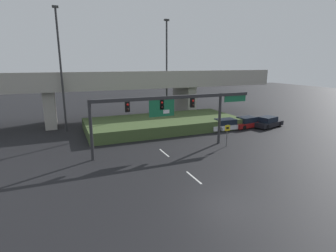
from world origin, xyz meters
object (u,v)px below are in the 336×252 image
(signal_gantry, at_px, (172,106))
(parked_sedan_far_right, at_px, (268,122))
(highway_light_pole_near, at_px, (61,69))
(parked_sedan_near_right, at_px, (226,125))
(parked_sedan_mid_right, at_px, (247,123))
(speed_limit_sign, at_px, (227,132))
(highway_light_pole_far, at_px, (167,69))

(signal_gantry, relative_size, parked_sedan_far_right, 3.50)
(highway_light_pole_near, height_order, parked_sedan_near_right, highway_light_pole_near)
(signal_gantry, relative_size, parked_sedan_mid_right, 3.57)
(speed_limit_sign, height_order, parked_sedan_far_right, speed_limit_sign)
(highway_light_pole_near, distance_m, parked_sedan_mid_right, 24.65)
(signal_gantry, height_order, parked_sedan_far_right, signal_gantry)
(signal_gantry, relative_size, parked_sedan_near_right, 3.43)
(parked_sedan_mid_right, height_order, parked_sedan_far_right, parked_sedan_mid_right)
(parked_sedan_mid_right, bearing_deg, signal_gantry, -167.39)
(signal_gantry, height_order, speed_limit_sign, signal_gantry)
(highway_light_pole_near, height_order, parked_sedan_far_right, highway_light_pole_near)
(speed_limit_sign, distance_m, parked_sedan_far_right, 11.34)
(highway_light_pole_far, bearing_deg, parked_sedan_near_right, -58.52)
(speed_limit_sign, relative_size, highway_light_pole_near, 0.16)
(highway_light_pole_near, height_order, highway_light_pole_far, highway_light_pole_near)
(highway_light_pole_far, bearing_deg, speed_limit_sign, -86.29)
(parked_sedan_far_right, bearing_deg, highway_light_pole_near, 148.66)
(signal_gantry, height_order, parked_sedan_near_right, signal_gantry)
(speed_limit_sign, height_order, parked_sedan_mid_right, speed_limit_sign)
(parked_sedan_far_right, bearing_deg, parked_sedan_mid_right, 148.69)
(signal_gantry, bearing_deg, parked_sedan_near_right, 26.02)
(parked_sedan_near_right, bearing_deg, highway_light_pole_far, 123.12)
(highway_light_pole_near, bearing_deg, parked_sedan_mid_right, -17.78)
(signal_gantry, bearing_deg, parked_sedan_far_right, 13.35)
(speed_limit_sign, relative_size, highway_light_pole_far, 0.16)
(parked_sedan_near_right, bearing_deg, parked_sedan_mid_right, -0.03)
(signal_gantry, height_order, highway_light_pole_near, highway_light_pole_near)
(speed_limit_sign, xyz_separation_m, highway_light_pole_far, (-0.92, 14.15, 6.04))
(highway_light_pole_far, bearing_deg, signal_gantry, -109.96)
(parked_sedan_mid_right, bearing_deg, highway_light_pole_near, 155.18)
(signal_gantry, relative_size, highway_light_pole_far, 1.15)
(speed_limit_sign, distance_m, parked_sedan_near_right, 7.30)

